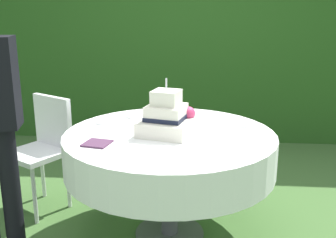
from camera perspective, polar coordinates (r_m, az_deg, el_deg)
The scene contains 9 objects.
ground_plane at distance 3.03m, azimuth 0.22°, elevation -15.68°, with size 20.00×20.00×0.00m, color #3D602D.
foliage_hedge at distance 5.07m, azimuth 2.62°, elevation 11.83°, with size 5.28×0.70×2.50m, color #234C19.
cake_table at distance 2.76m, azimuth 0.23°, elevation -4.50°, with size 1.41×1.41×0.75m.
wedding_cake at distance 2.68m, azimuth -0.12°, elevation 0.14°, with size 0.39×0.39×0.37m.
serving_plate_near at distance 2.99m, azimuth -8.63°, elevation -0.41°, with size 0.15×0.15×0.01m, color white.
serving_plate_far at distance 2.94m, azimuth 10.43°, elevation -0.78°, with size 0.13×0.13×0.01m, color white.
serving_plate_left at distance 3.12m, azimuth -4.76°, elevation 0.37°, with size 0.12×0.12×0.01m, color white.
napkin_stack at distance 2.54m, azimuth -9.83°, elevation -3.36°, with size 0.15×0.15×0.01m, color #4C2D47.
garden_chair at distance 3.35m, azimuth -16.86°, elevation -3.09°, with size 0.55×0.55×0.89m.
Camera 1 is at (0.22, -2.59, 1.57)m, focal length 43.85 mm.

